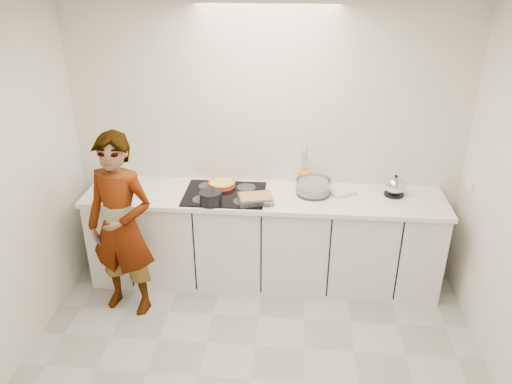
# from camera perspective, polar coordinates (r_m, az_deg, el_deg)

# --- Properties ---
(floor) EXTENTS (3.60, 3.20, 0.00)m
(floor) POSITION_cam_1_polar(r_m,az_deg,el_deg) (3.99, -0.58, -20.61)
(floor) COLOR #ACACAC
(floor) RESTS_ON ground
(ceiling) EXTENTS (3.60, 3.20, 0.00)m
(ceiling) POSITION_cam_1_polar(r_m,az_deg,el_deg) (2.76, -0.84, 19.79)
(ceiling) COLOR white
(ceiling) RESTS_ON wall_back
(wall_back) EXTENTS (3.60, 0.00, 2.60)m
(wall_back) POSITION_cam_1_polar(r_m,az_deg,el_deg) (4.62, 1.19, 5.75)
(wall_back) COLOR beige
(wall_back) RESTS_ON ground
(base_cabinets) EXTENTS (3.20, 0.58, 0.87)m
(base_cabinets) POSITION_cam_1_polar(r_m,az_deg,el_deg) (4.71, 0.84, -5.53)
(base_cabinets) COLOR silver
(base_cabinets) RESTS_ON floor
(countertop) EXTENTS (3.24, 0.64, 0.04)m
(countertop) POSITION_cam_1_polar(r_m,az_deg,el_deg) (4.49, 0.88, -0.58)
(countertop) COLOR white
(countertop) RESTS_ON base_cabinets
(hob) EXTENTS (0.72, 0.54, 0.01)m
(hob) POSITION_cam_1_polar(r_m,az_deg,el_deg) (4.49, -3.59, -0.22)
(hob) COLOR black
(hob) RESTS_ON countertop
(tart_dish) EXTENTS (0.32, 0.32, 0.04)m
(tart_dish) POSITION_cam_1_polar(r_m,az_deg,el_deg) (4.62, -3.93, 0.96)
(tart_dish) COLOR #C54420
(tart_dish) RESTS_ON hob
(saucepan) EXTENTS (0.21, 0.21, 0.18)m
(saucepan) POSITION_cam_1_polar(r_m,az_deg,el_deg) (4.30, -5.20, -0.61)
(saucepan) COLOR black
(saucepan) RESTS_ON hob
(baking_dish) EXTENTS (0.33, 0.28, 0.06)m
(baking_dish) POSITION_cam_1_polar(r_m,az_deg,el_deg) (4.32, -0.10, -0.73)
(baking_dish) COLOR silver
(baking_dish) RESTS_ON hob
(mixing_bowl) EXTENTS (0.37, 0.37, 0.14)m
(mixing_bowl) POSITION_cam_1_polar(r_m,az_deg,el_deg) (4.50, 6.56, 0.54)
(mixing_bowl) COLOR silver
(mixing_bowl) RESTS_ON countertop
(tea_towel) EXTENTS (0.26, 0.24, 0.03)m
(tea_towel) POSITION_cam_1_polar(r_m,az_deg,el_deg) (4.56, 9.84, -0.04)
(tea_towel) COLOR white
(tea_towel) RESTS_ON countertop
(kettle) EXTENTS (0.18, 0.18, 0.20)m
(kettle) POSITION_cam_1_polar(r_m,az_deg,el_deg) (4.61, 15.59, 0.59)
(kettle) COLOR black
(kettle) RESTS_ON countertop
(utensil_crock) EXTENTS (0.13, 0.13, 0.15)m
(utensil_crock) POSITION_cam_1_polar(r_m,az_deg,el_deg) (4.64, 5.49, 1.50)
(utensil_crock) COLOR orange
(utensil_crock) RESTS_ON countertop
(cook) EXTENTS (0.66, 0.50, 1.63)m
(cook) POSITION_cam_1_polar(r_m,az_deg,el_deg) (4.31, -15.16, -3.84)
(cook) COLOR silver
(cook) RESTS_ON floor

